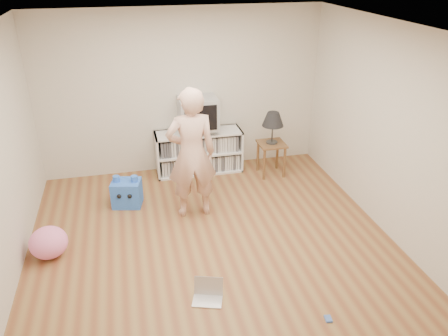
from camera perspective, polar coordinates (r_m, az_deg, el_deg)
name	(u,v)px	position (r m, az deg, el deg)	size (l,w,h in m)	color
ground	(212,242)	(5.60, -1.56, -9.64)	(4.50, 4.50, 0.00)	brown
walls	(211,148)	(4.95, -1.74, 2.65)	(4.52, 4.52, 2.60)	beige
ceiling	(209,29)	(4.58, -1.97, 17.71)	(4.50, 4.50, 0.01)	white
media_unit	(199,151)	(7.20, -3.31, 2.19)	(1.40, 0.45, 0.70)	white
dvd_deck	(198,130)	(7.03, -3.37, 5.00)	(0.45, 0.35, 0.07)	gray
crt_tv	(198,113)	(6.93, -3.43, 7.18)	(0.60, 0.53, 0.50)	#9E9EA2
side_table	(271,151)	(7.09, 6.21, 2.28)	(0.42, 0.42, 0.55)	brown
table_lamp	(273,120)	(6.90, 6.42, 6.27)	(0.34, 0.34, 0.52)	#333333
person	(192,154)	(5.75, -4.26, 1.81)	(0.66, 0.43, 1.81)	beige
laptop	(208,293)	(4.79, -2.10, -16.04)	(0.37, 0.33, 0.21)	silver
playing_cards	(328,319)	(4.71, 13.45, -18.60)	(0.07, 0.09, 0.02)	#476ABE
plush_blue	(127,193)	(6.41, -12.57, -3.17)	(0.46, 0.41, 0.47)	blue
plush_pink	(49,243)	(5.66, -21.95, -9.02)	(0.45, 0.45, 0.38)	pink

